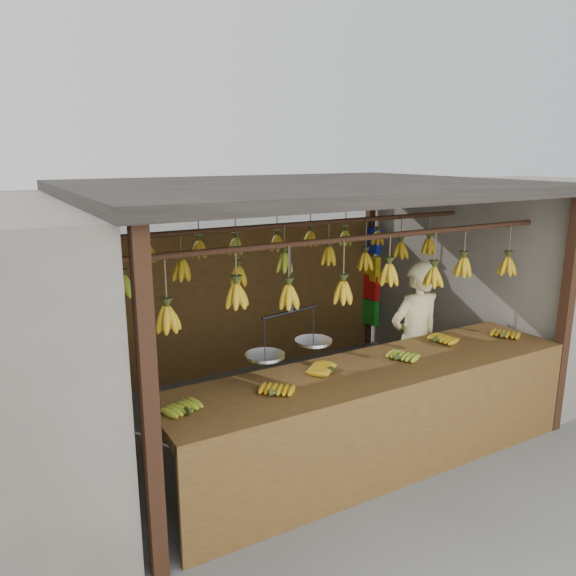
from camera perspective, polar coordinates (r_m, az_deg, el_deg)
ground at (r=6.03m, az=1.46°, el=-12.70°), size 80.00×80.00×0.00m
stall at (r=5.73m, az=-0.14°, el=6.60°), size 4.30×3.30×2.40m
neighbor_right at (r=8.05m, az=23.95°, el=1.56°), size 3.00×3.00×2.30m
counter at (r=4.84m, az=9.74°, el=-10.47°), size 3.80×0.87×0.96m
hanging_bananas at (r=5.50m, az=1.55°, el=2.64°), size 3.65×2.24×0.39m
balance_scale at (r=4.41m, az=0.21°, el=-5.66°), size 0.79×0.39×0.84m
vendor at (r=5.83m, az=12.74°, el=-5.24°), size 0.60×0.39×1.64m
bag_bundles at (r=7.81m, az=8.51°, el=1.09°), size 0.08×0.26×1.35m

